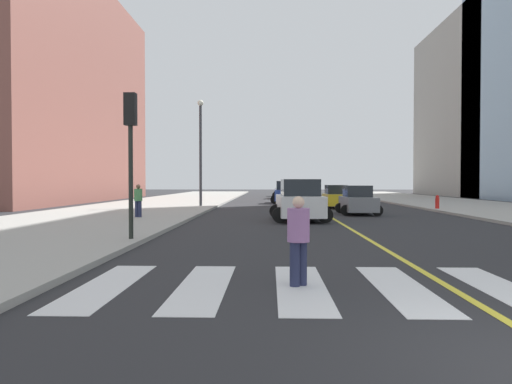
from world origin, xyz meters
The scene contains 16 objects.
sidewalk_kerb_west centered at (-12.20, 20.00, 0.07)m, with size 10.00×120.00×0.15m, color #9E9B93.
crosswalk_paint centered at (0.00, 4.00, 0.01)m, with size 13.50×4.00×0.01m.
lane_divider_paint centered at (0.00, 40.00, 0.01)m, with size 0.16×80.00×0.01m, color yellow.
parking_garage_concrete centered at (28.69, 59.71, 11.64)m, with size 18.00×24.00×23.28m, color #9E9B93.
low_rise_brick_west centered at (-27.69, 40.89, 10.72)m, with size 16.00×32.00×21.44m, color brown.
car_blue_nearest centered at (-1.86, 37.51, 0.92)m, with size 2.81×4.45×1.98m.
car_silver_second centered at (-1.70, 48.89, 0.89)m, with size 2.73×4.30×1.90m.
car_gray_third centered at (1.89, 23.25, 0.79)m, with size 2.37×3.80×1.70m.
car_green_fourth centered at (-1.58, 56.94, 0.85)m, with size 2.56×4.09×1.82m.
car_yellow_fifth centered at (1.58, 30.01, 0.79)m, with size 2.38×3.79×1.68m.
car_white_sixth centered at (-1.82, 18.68, 0.96)m, with size 2.98×4.65×2.04m.
traffic_light_far_corner centered at (-7.61, 9.95, 3.34)m, with size 0.36×0.41×4.53m.
pedestrian_crossing centered at (-2.75, 4.07, 0.92)m, with size 0.41×0.41×1.66m.
pedestrian_walking_west centered at (-9.88, 18.76, 1.05)m, with size 0.41×0.41×1.64m.
fire_hydrant centered at (7.77, 26.81, 0.58)m, with size 0.26×0.26×0.89m.
street_lamp centered at (-8.38, 29.83, 4.70)m, with size 0.44×0.44×7.76m.
Camera 1 is at (-3.27, -4.59, 1.93)m, focal length 33.05 mm.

